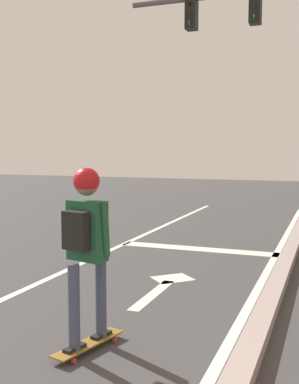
{
  "coord_description": "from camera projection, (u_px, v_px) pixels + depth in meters",
  "views": [
    {
      "loc": [
        3.77,
        0.12,
        1.96
      ],
      "look_at": [
        1.11,
        7.07,
        1.28
      ],
      "focal_mm": 44.55,
      "sensor_mm": 36.0,
      "label": 1
    }
  ],
  "objects": [
    {
      "name": "lane_arrow_head",
      "position": [
        173.0,
        278.0,
        7.19
      ],
      "size": [
        0.71,
        0.71,
        0.01
      ],
      "primitive_type": "cube",
      "rotation": [
        0.0,
        0.0,
        0.79
      ],
      "color": "silver",
      "rests_on": "ground"
    },
    {
      "name": "lane_line_center",
      "position": [
        43.0,
        281.0,
        7.06
      ],
      "size": [
        0.12,
        20.0,
        0.01
      ],
      "primitive_type": "cube",
      "color": "silver",
      "rests_on": "ground"
    },
    {
      "name": "lane_arrow_stem",
      "position": [
        153.0,
        294.0,
        6.4
      ],
      "size": [
        0.16,
        1.4,
        0.01
      ],
      "primitive_type": "cube",
      "color": "silver",
      "rests_on": "ground"
    },
    {
      "name": "traffic_signal_mast",
      "position": [
        270.0,
        54.0,
        9.95
      ],
      "size": [
        4.25,
        0.34,
        5.54
      ],
      "color": "#5C5556",
      "rests_on": "ground"
    },
    {
      "name": "curb_strip",
      "position": [
        270.0,
        302.0,
        5.88
      ],
      "size": [
        0.24,
        24.0,
        0.14
      ],
      "primitive_type": "cube",
      "color": "#A7948E",
      "rests_on": "ground"
    },
    {
      "name": "lane_line_curbside",
      "position": [
        249.0,
        305.0,
        5.98
      ],
      "size": [
        0.12,
        20.0,
        0.01
      ],
      "primitive_type": "cube",
      "color": "silver",
      "rests_on": "ground"
    },
    {
      "name": "skater",
      "position": [
        86.0,
        233.0,
        4.52
      ],
      "size": [
        0.46,
        0.63,
        1.7
      ],
      "color": "#414862",
      "rests_on": "skateboard"
    },
    {
      "name": "skateboard",
      "position": [
        88.0,
        344.0,
        4.63
      ],
      "size": [
        0.39,
        0.89,
        0.08
      ],
      "color": "olive",
      "rests_on": "ground"
    },
    {
      "name": "stop_bar",
      "position": [
        200.0,
        249.0,
        9.3
      ],
      "size": [
        3.18,
        0.4,
        0.01
      ],
      "primitive_type": "cube",
      "color": "silver",
      "rests_on": "ground"
    }
  ]
}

